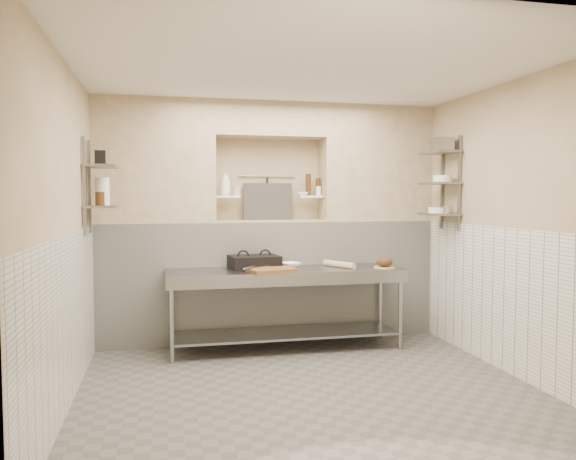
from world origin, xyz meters
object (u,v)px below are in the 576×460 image
object	(u,v)px
bottle_soap	(226,183)
bowl_alcove	(302,194)
jug_left	(102,191)
cutting_board	(271,270)
prep_table	(286,292)
bread_loaf	(384,262)
panini_press	(254,262)
mixing_bowl	(291,265)
rolling_pin	(339,264)

from	to	relation	value
bottle_soap	bowl_alcove	distance (m)	0.93
bottle_soap	jug_left	world-z (taller)	bottle_soap
cutting_board	prep_table	bearing A→B (deg)	46.66
prep_table	bread_loaf	distance (m)	1.16
cutting_board	panini_press	bearing A→B (deg)	111.54
mixing_bowl	bread_loaf	world-z (taller)	bread_loaf
panini_press	bottle_soap	size ratio (longest dim) A/B	1.96
panini_press	bottle_soap	xyz separation A→B (m)	(-0.27, 0.44, 0.89)
prep_table	bowl_alcove	bearing A→B (deg)	59.60
bread_loaf	bowl_alcove	distance (m)	1.29
panini_press	bread_loaf	world-z (taller)	panini_press
cutting_board	bread_loaf	distance (m)	1.31
panini_press	mixing_bowl	world-z (taller)	panini_press
panini_press	bottle_soap	bearing A→B (deg)	114.80
panini_press	bread_loaf	bearing A→B (deg)	-16.40
prep_table	rolling_pin	xyz separation A→B (m)	(0.62, 0.02, 0.29)
panini_press	jug_left	bearing A→B (deg)	178.78
panini_press	bowl_alcove	distance (m)	1.10
cutting_board	bread_loaf	xyz separation A→B (m)	(1.31, 0.08, 0.05)
cutting_board	jug_left	distance (m)	1.91
prep_table	mixing_bowl	xyz separation A→B (m)	(0.09, 0.17, 0.29)
prep_table	panini_press	size ratio (longest dim) A/B	4.52
prep_table	bread_loaf	bearing A→B (deg)	-6.73
cutting_board	bowl_alcove	distance (m)	1.24
bottle_soap	panini_press	bearing A→B (deg)	-58.61
mixing_bowl	bowl_alcove	size ratio (longest dim) A/B	1.65
mixing_bowl	bread_loaf	xyz separation A→B (m)	(1.01, -0.30, 0.04)
prep_table	cutting_board	xyz separation A→B (m)	(-0.20, -0.21, 0.28)
prep_table	rolling_pin	world-z (taller)	rolling_pin
bowl_alcove	jug_left	world-z (taller)	jug_left
prep_table	bowl_alcove	world-z (taller)	bowl_alcove
jug_left	mixing_bowl	bearing A→B (deg)	5.59
cutting_board	bottle_soap	size ratio (longest dim) A/B	1.61
cutting_board	bowl_alcove	world-z (taller)	bowl_alcove
prep_table	bread_loaf	xyz separation A→B (m)	(1.11, -0.13, 0.33)
mixing_bowl	bread_loaf	distance (m)	1.06
cutting_board	bottle_soap	bearing A→B (deg)	117.35
bowl_alcove	jug_left	distance (m)	2.32
prep_table	rolling_pin	distance (m)	0.69
cutting_board	bread_loaf	bearing A→B (deg)	3.61
jug_left	bowl_alcove	bearing A→B (deg)	14.69
bread_loaf	bowl_alcove	world-z (taller)	bowl_alcove
mixing_bowl	jug_left	size ratio (longest dim) A/B	0.80
bottle_soap	prep_table	bearing A→B (deg)	-42.84
prep_table	cutting_board	bearing A→B (deg)	-133.34
panini_press	bowl_alcove	world-z (taller)	bowl_alcove
cutting_board	rolling_pin	distance (m)	0.86
rolling_pin	jug_left	bearing A→B (deg)	-178.77
jug_left	bottle_soap	bearing A→B (deg)	24.00
mixing_bowl	bowl_alcove	distance (m)	0.93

